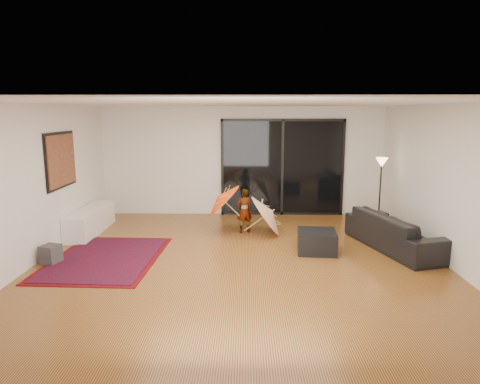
{
  "coord_description": "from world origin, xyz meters",
  "views": [
    {
      "loc": [
        0.1,
        -7.14,
        2.56
      ],
      "look_at": [
        -0.02,
        0.65,
        1.1
      ],
      "focal_mm": 32.0,
      "sensor_mm": 36.0,
      "label": 1
    }
  ],
  "objects_px": {
    "sofa": "(397,231)",
    "ottoman": "(317,241)",
    "child": "(244,211)",
    "media_console": "(91,221)"
  },
  "relations": [
    {
      "from": "sofa",
      "to": "ottoman",
      "type": "height_order",
      "value": "sofa"
    },
    {
      "from": "ottoman",
      "to": "child",
      "type": "relative_size",
      "value": 0.73
    },
    {
      "from": "ottoman",
      "to": "child",
      "type": "bearing_deg",
      "value": 136.32
    },
    {
      "from": "ottoman",
      "to": "child",
      "type": "distance_m",
      "value": 1.89
    },
    {
      "from": "media_console",
      "to": "sofa",
      "type": "xyz_separation_m",
      "value": [
        6.2,
        -1.02,
        0.08
      ]
    },
    {
      "from": "media_console",
      "to": "ottoman",
      "type": "height_order",
      "value": "media_console"
    },
    {
      "from": "sofa",
      "to": "child",
      "type": "bearing_deg",
      "value": 53.3
    },
    {
      "from": "ottoman",
      "to": "sofa",
      "type": "bearing_deg",
      "value": 7.97
    },
    {
      "from": "sofa",
      "to": "ottoman",
      "type": "bearing_deg",
      "value": 81.66
    },
    {
      "from": "media_console",
      "to": "child",
      "type": "bearing_deg",
      "value": 1.63
    }
  ]
}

